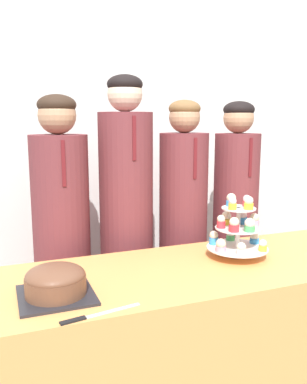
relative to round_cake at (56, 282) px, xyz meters
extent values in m
cube|color=silver|center=(0.68, 1.23, 0.54)|extent=(9.00, 0.06, 2.70)
cube|color=#EF9951|center=(0.68, 0.09, -0.43)|extent=(1.78, 0.63, 0.76)
cube|color=#232328|center=(0.00, 0.00, -0.05)|extent=(0.27, 0.27, 0.01)
cylinder|color=brown|center=(0.00, 0.00, -0.01)|extent=(0.22, 0.22, 0.07)
ellipsoid|color=brown|center=(0.00, 0.00, 0.02)|extent=(0.21, 0.21, 0.08)
cube|color=silver|center=(0.16, -0.18, -0.06)|extent=(0.20, 0.05, 0.00)
cube|color=black|center=(0.02, -0.21, -0.06)|extent=(0.09, 0.03, 0.01)
cylinder|color=silver|center=(0.85, 0.13, 0.06)|extent=(0.02, 0.02, 0.24)
cylinder|color=silver|center=(0.85, 0.13, -0.01)|extent=(0.28, 0.28, 0.01)
cylinder|color=silver|center=(0.85, 0.13, 0.08)|extent=(0.21, 0.21, 0.01)
cylinder|color=silver|center=(0.85, 0.13, 0.18)|extent=(0.16, 0.16, 0.01)
cylinder|color=pink|center=(0.74, 0.10, 0.00)|extent=(0.05, 0.05, 0.02)
sphere|color=beige|center=(0.74, 0.10, 0.03)|extent=(0.05, 0.05, 0.05)
cylinder|color=white|center=(0.80, 0.03, 0.00)|extent=(0.04, 0.04, 0.03)
sphere|color=#F4E5C6|center=(0.80, 0.03, 0.03)|extent=(0.04, 0.04, 0.04)
cylinder|color=yellow|center=(0.92, 0.04, 0.00)|extent=(0.04, 0.04, 0.03)
sphere|color=silver|center=(0.92, 0.04, 0.03)|extent=(0.03, 0.03, 0.03)
cylinder|color=#3893DB|center=(0.96, 0.16, 0.00)|extent=(0.04, 0.04, 0.02)
sphere|color=beige|center=(0.96, 0.16, 0.03)|extent=(0.04, 0.04, 0.04)
cylinder|color=#4CB766|center=(0.88, 0.24, 0.00)|extent=(0.04, 0.04, 0.02)
sphere|color=#F4E5C6|center=(0.88, 0.24, 0.03)|extent=(0.04, 0.04, 0.04)
cylinder|color=#3893DB|center=(0.77, 0.22, 0.01)|extent=(0.04, 0.04, 0.03)
sphere|color=beige|center=(0.77, 0.22, 0.04)|extent=(0.04, 0.04, 0.04)
cylinder|color=#E5333D|center=(0.79, 0.08, 0.10)|extent=(0.05, 0.05, 0.03)
sphere|color=#F4E5C6|center=(0.79, 0.08, 0.13)|extent=(0.04, 0.04, 0.04)
cylinder|color=#4CB766|center=(0.86, 0.06, 0.10)|extent=(0.05, 0.05, 0.02)
sphere|color=white|center=(0.86, 0.06, 0.12)|extent=(0.05, 0.05, 0.05)
cylinder|color=pink|center=(0.92, 0.12, 0.10)|extent=(0.04, 0.04, 0.03)
sphere|color=beige|center=(0.92, 0.12, 0.13)|extent=(0.04, 0.04, 0.04)
cylinder|color=#3893DB|center=(0.91, 0.19, 0.10)|extent=(0.04, 0.04, 0.03)
sphere|color=silver|center=(0.91, 0.19, 0.13)|extent=(0.04, 0.04, 0.04)
cylinder|color=yellow|center=(0.83, 0.21, 0.10)|extent=(0.05, 0.05, 0.03)
sphere|color=#F4E5C6|center=(0.83, 0.21, 0.13)|extent=(0.05, 0.05, 0.05)
cylinder|color=#E5333D|center=(0.77, 0.16, 0.10)|extent=(0.04, 0.04, 0.03)
sphere|color=#F4E5C6|center=(0.77, 0.16, 0.13)|extent=(0.04, 0.04, 0.04)
cylinder|color=#E5333D|center=(0.90, 0.15, 0.19)|extent=(0.04, 0.04, 0.02)
sphere|color=silver|center=(0.90, 0.15, 0.21)|extent=(0.04, 0.04, 0.04)
cylinder|color=#3893DB|center=(0.84, 0.18, 0.19)|extent=(0.05, 0.05, 0.02)
sphere|color=beige|center=(0.84, 0.18, 0.22)|extent=(0.04, 0.04, 0.04)
cylinder|color=yellow|center=(0.80, 0.11, 0.19)|extent=(0.04, 0.04, 0.03)
sphere|color=silver|center=(0.80, 0.11, 0.22)|extent=(0.03, 0.03, 0.03)
cylinder|color=yellow|center=(0.87, 0.09, 0.19)|extent=(0.04, 0.04, 0.03)
sphere|color=#F4E5C6|center=(0.87, 0.09, 0.22)|extent=(0.04, 0.04, 0.04)
cylinder|color=brown|center=(0.12, 0.66, -0.16)|extent=(0.29, 0.29, 1.31)
sphere|color=tan|center=(0.12, 0.66, 0.60)|extent=(0.19, 0.19, 0.19)
ellipsoid|color=#332319|center=(0.12, 0.66, 0.65)|extent=(0.19, 0.19, 0.10)
cube|color=maroon|center=(0.12, 0.51, 0.37)|extent=(0.02, 0.01, 0.22)
cylinder|color=brown|center=(0.47, 0.66, -0.10)|extent=(0.29, 0.29, 1.43)
sphere|color=beige|center=(0.47, 0.66, 0.71)|extent=(0.18, 0.18, 0.18)
ellipsoid|color=black|center=(0.47, 0.66, 0.76)|extent=(0.19, 0.19, 0.10)
cube|color=maroon|center=(0.47, 0.51, 0.48)|extent=(0.02, 0.01, 0.22)
cylinder|color=brown|center=(0.82, 0.66, -0.16)|extent=(0.28, 0.28, 1.31)
sphere|color=tan|center=(0.82, 0.66, 0.59)|extent=(0.17, 0.17, 0.17)
ellipsoid|color=brown|center=(0.82, 0.66, 0.64)|extent=(0.18, 0.18, 0.10)
cube|color=maroon|center=(0.82, 0.52, 0.37)|extent=(0.02, 0.01, 0.22)
cylinder|color=brown|center=(1.17, 0.66, -0.16)|extent=(0.27, 0.27, 1.31)
sphere|color=tan|center=(1.17, 0.66, 0.59)|extent=(0.18, 0.18, 0.18)
ellipsoid|color=black|center=(1.17, 0.66, 0.63)|extent=(0.18, 0.18, 0.10)
cube|color=maroon|center=(1.17, 0.52, 0.37)|extent=(0.02, 0.01, 0.22)
camera|label=1|loc=(-0.17, -1.42, 0.57)|focal=38.00mm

